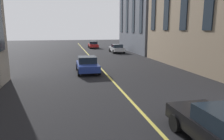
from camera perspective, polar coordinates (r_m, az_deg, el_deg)
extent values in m
cube|color=#D8C64C|center=(19.17, -2.44, -0.18)|extent=(80.00, 0.16, 0.01)
cube|color=navy|center=(18.35, -6.75, 1.06)|extent=(3.90, 1.75, 0.55)
cube|color=#19232D|center=(18.46, -6.85, 2.85)|extent=(1.64, 1.54, 0.55)
cylinder|color=black|center=(17.25, -3.52, -0.45)|extent=(0.60, 0.21, 0.60)
cylinder|color=black|center=(17.08, -9.10, -0.68)|extent=(0.60, 0.21, 0.60)
cylinder|color=black|center=(19.76, -4.69, 1.00)|extent=(0.60, 0.21, 0.60)
cylinder|color=black|center=(19.61, -9.56, 0.81)|extent=(0.60, 0.21, 0.60)
cube|color=#B21E1E|center=(43.12, -5.21, 6.77)|extent=(3.90, 1.75, 0.55)
cube|color=#19232D|center=(42.90, -5.19, 7.49)|extent=(1.64, 1.54, 0.55)
cylinder|color=black|center=(44.32, -6.50, 6.50)|extent=(0.60, 0.21, 0.60)
cylinder|color=black|center=(44.53, -4.33, 6.56)|extent=(0.60, 0.21, 0.60)
cylinder|color=black|center=(41.77, -6.12, 6.24)|extent=(0.60, 0.21, 0.60)
cylinder|color=black|center=(41.99, -3.83, 6.30)|extent=(0.60, 0.21, 0.60)
cylinder|color=black|center=(8.26, 17.01, -13.78)|extent=(0.64, 0.22, 0.64)
cylinder|color=black|center=(9.19, 26.66, -11.91)|extent=(0.64, 0.22, 0.64)
cube|color=#B7BABF|center=(34.51, 1.28, 5.80)|extent=(4.40, 1.80, 0.55)
cube|color=#19232D|center=(34.26, 1.37, 6.64)|extent=(1.85, 1.58, 0.50)
cylinder|color=black|center=(35.76, -0.62, 5.54)|extent=(0.64, 0.22, 0.64)
cylinder|color=black|center=(36.15, 2.07, 5.60)|extent=(0.64, 0.22, 0.64)
cylinder|color=black|center=(32.94, 0.41, 5.08)|extent=(0.64, 0.22, 0.64)
cylinder|color=black|center=(33.36, 3.32, 5.13)|extent=(0.64, 0.22, 0.64)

